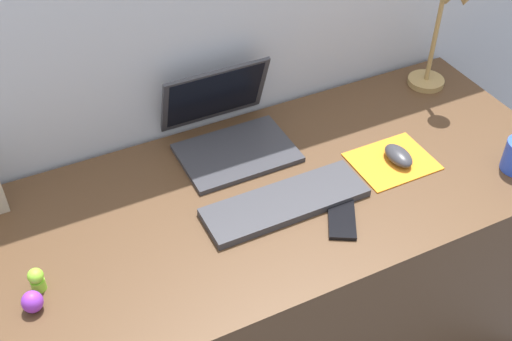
{
  "coord_description": "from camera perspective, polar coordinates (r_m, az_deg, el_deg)",
  "views": [
    {
      "loc": [
        -0.49,
        -1.02,
        1.83
      ],
      "look_at": [
        0.02,
        0.0,
        0.83
      ],
      "focal_mm": 44.8,
      "sensor_mm": 36.0,
      "label": 1
    }
  ],
  "objects": [
    {
      "name": "desk_lamp",
      "position": [
        1.94,
        16.35,
        11.03
      ],
      "size": [
        0.11,
        0.17,
        0.36
      ],
      "color": "#A5844C",
      "rests_on": "desk"
    },
    {
      "name": "laptop",
      "position": [
        1.72,
        -2.62,
        3.93
      ],
      "size": [
        0.3,
        0.28,
        0.2
      ],
      "color": "#333338",
      "rests_on": "desk"
    },
    {
      "name": "desk",
      "position": [
        1.85,
        -0.53,
        -10.96
      ],
      "size": [
        1.7,
        0.66,
        0.74
      ],
      "primitive_type": "cube",
      "color": "#4C331E",
      "rests_on": "ground_plane"
    },
    {
      "name": "toy_figurine_purple",
      "position": [
        1.41,
        -19.34,
        -11.0
      ],
      "size": [
        0.04,
        0.04,
        0.05
      ],
      "primitive_type": "ellipsoid",
      "color": "purple",
      "rests_on": "desk"
    },
    {
      "name": "toy_figurine_lime",
      "position": [
        1.44,
        -19.0,
        -9.17
      ],
      "size": [
        0.03,
        0.03,
        0.06
      ],
      "color": "#8CDB33",
      "rests_on": "desk"
    },
    {
      "name": "mousepad",
      "position": [
        1.72,
        12.05,
        0.8
      ],
      "size": [
        0.21,
        0.17,
        0.0
      ],
      "primitive_type": "cube",
      "color": "orange",
      "rests_on": "desk"
    },
    {
      "name": "keyboard",
      "position": [
        1.56,
        2.63,
        -2.85
      ],
      "size": [
        0.41,
        0.13,
        0.02
      ],
      "primitive_type": "cube",
      "color": "#333338",
      "rests_on": "desk"
    },
    {
      "name": "back_wall",
      "position": [
        1.8,
        -5.78,
        6.0
      ],
      "size": [
        2.9,
        0.05,
        1.59
      ],
      "primitive_type": "cube",
      "color": "#B2B7C1",
      "rests_on": "ground_plane"
    },
    {
      "name": "cell_phone",
      "position": [
        1.53,
        7.66,
        -4.34
      ],
      "size": [
        0.12,
        0.14,
        0.01
      ],
      "primitive_type": "cube",
      "rotation": [
        0.0,
        0.0,
        -0.51
      ],
      "color": "black",
      "rests_on": "desk"
    },
    {
      "name": "mouse",
      "position": [
        1.71,
        12.6,
        1.3
      ],
      "size": [
        0.06,
        0.1,
        0.03
      ],
      "primitive_type": "ellipsoid",
      "color": "#333338",
      "rests_on": "mousepad"
    }
  ]
}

